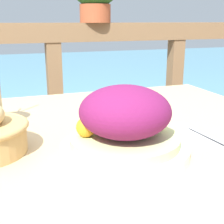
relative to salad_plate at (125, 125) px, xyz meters
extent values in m
cube|color=tan|center=(0.02, 0.16, -0.08)|extent=(1.01, 0.84, 0.04)
cube|color=tan|center=(0.47, 0.52, -0.47)|extent=(0.06, 0.06, 0.73)
cube|color=brown|center=(0.02, 0.98, 0.15)|extent=(2.80, 0.08, 0.09)
cube|color=brown|center=(0.02, 0.98, -0.37)|extent=(0.07, 0.07, 0.93)
cube|color=brown|center=(0.70, 0.98, -0.37)|extent=(0.07, 0.07, 0.93)
cube|color=#568EA8|center=(0.02, 3.48, -0.61)|extent=(12.00, 4.00, 0.44)
cylinder|color=white|center=(0.00, 0.00, -0.05)|extent=(0.26, 0.26, 0.02)
cylinder|color=#C6DB8E|center=(0.00, 0.00, -0.03)|extent=(0.22, 0.22, 0.02)
ellipsoid|color=#72194C|center=(0.00, 0.00, 0.03)|extent=(0.19, 0.19, 0.10)
sphere|color=orange|center=(0.08, 0.02, 0.00)|extent=(0.04, 0.04, 0.04)
sphere|color=orange|center=(-0.08, 0.02, 0.00)|extent=(0.04, 0.04, 0.04)
cylinder|color=#A34C2D|center=(0.24, 0.98, 0.23)|extent=(0.15, 0.15, 0.09)
cube|color=silver|center=(0.20, -0.01, -0.06)|extent=(0.03, 0.18, 0.00)
cube|color=silver|center=(0.21, 0.03, -0.06)|extent=(0.03, 0.18, 0.00)
camera|label=1|loc=(-0.22, -0.55, 0.20)|focal=50.00mm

